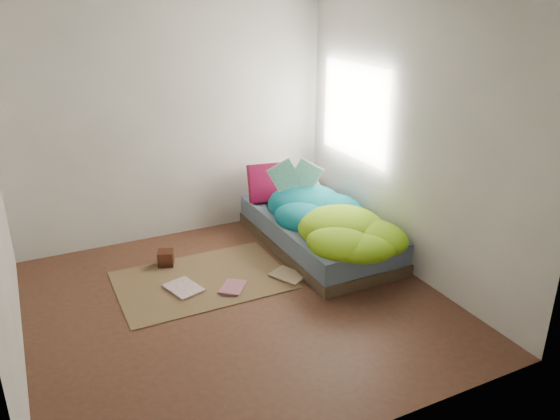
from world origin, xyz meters
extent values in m
cube|color=#47271B|center=(0.00, 0.00, 0.00)|extent=(3.50, 3.50, 0.00)
cube|color=#B7B5AE|center=(0.00, 1.75, 1.30)|extent=(3.50, 0.04, 2.60)
cube|color=#B7B5AE|center=(0.00, -1.75, 1.30)|extent=(3.50, 0.04, 2.60)
cube|color=#B7B5AE|center=(1.75, 0.00, 1.30)|extent=(0.04, 3.50, 2.60)
cube|color=white|center=(1.74, 0.90, 1.40)|extent=(0.01, 1.00, 1.20)
cube|color=#3A2C20|center=(1.22, 0.72, 0.06)|extent=(1.00, 2.00, 0.12)
cube|color=slate|center=(1.22, 0.72, 0.23)|extent=(0.98, 1.96, 0.22)
cube|color=brown|center=(-0.15, 0.55, 0.01)|extent=(1.60, 1.10, 0.01)
cube|color=beige|center=(1.39, 1.53, 0.40)|extent=(0.62, 0.49, 0.12)
cube|color=#4B052D|center=(0.96, 1.43, 0.56)|extent=(0.45, 0.21, 0.43)
cube|color=#350D0C|center=(-0.38, 1.00, 0.09)|extent=(0.20, 0.20, 0.15)
imported|color=silver|center=(-0.49, 0.41, 0.03)|extent=(0.34, 0.41, 0.03)
imported|color=#C27073|center=(-0.03, 0.33, 0.03)|extent=(0.34, 0.35, 0.03)
imported|color=tan|center=(0.51, 0.18, 0.02)|extent=(0.36, 0.40, 0.02)
camera|label=1|loc=(-1.52, -3.92, 2.59)|focal=35.00mm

